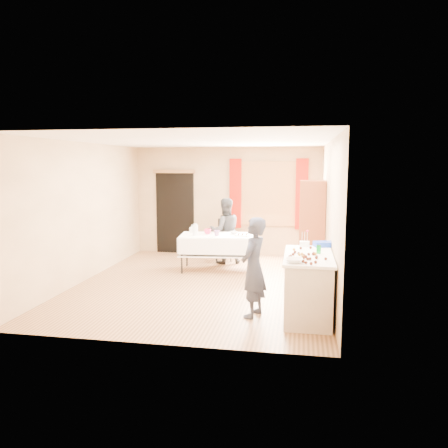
% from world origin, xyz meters
% --- Properties ---
extents(floor, '(4.50, 5.50, 0.02)m').
position_xyz_m(floor, '(0.00, 0.00, -0.01)').
color(floor, '#9E7047').
rests_on(floor, ground).
extents(ceiling, '(4.50, 5.50, 0.02)m').
position_xyz_m(ceiling, '(0.00, 0.00, 2.61)').
color(ceiling, white).
rests_on(ceiling, floor).
extents(wall_back, '(4.50, 0.02, 2.60)m').
position_xyz_m(wall_back, '(0.00, 2.76, 1.30)').
color(wall_back, tan).
rests_on(wall_back, floor).
extents(wall_front, '(4.50, 0.02, 2.60)m').
position_xyz_m(wall_front, '(0.00, -2.76, 1.30)').
color(wall_front, tan).
rests_on(wall_front, floor).
extents(wall_left, '(0.02, 5.50, 2.60)m').
position_xyz_m(wall_left, '(-2.26, 0.00, 1.30)').
color(wall_left, tan).
rests_on(wall_left, floor).
extents(wall_right, '(0.02, 5.50, 2.60)m').
position_xyz_m(wall_right, '(2.26, 0.00, 1.30)').
color(wall_right, tan).
rests_on(wall_right, floor).
extents(window_frame, '(1.32, 0.06, 1.52)m').
position_xyz_m(window_frame, '(1.00, 2.72, 1.50)').
color(window_frame, olive).
rests_on(window_frame, wall_back).
extents(window_pane, '(1.20, 0.02, 1.40)m').
position_xyz_m(window_pane, '(1.00, 2.71, 1.50)').
color(window_pane, white).
rests_on(window_pane, wall_back).
extents(curtain_left, '(0.28, 0.06, 1.65)m').
position_xyz_m(curtain_left, '(0.22, 2.67, 1.50)').
color(curtain_left, '#921206').
rests_on(curtain_left, wall_back).
extents(curtain_right, '(0.28, 0.06, 1.65)m').
position_xyz_m(curtain_right, '(1.78, 2.67, 1.50)').
color(curtain_right, '#921206').
rests_on(curtain_right, wall_back).
extents(doorway, '(0.95, 0.04, 2.00)m').
position_xyz_m(doorway, '(-1.30, 2.73, 1.00)').
color(doorway, black).
rests_on(doorway, floor).
extents(door_lintel, '(1.05, 0.06, 0.08)m').
position_xyz_m(door_lintel, '(-1.30, 2.70, 2.02)').
color(door_lintel, olive).
rests_on(door_lintel, wall_back).
extents(cabinet, '(0.50, 0.60, 1.87)m').
position_xyz_m(cabinet, '(1.99, 1.18, 0.94)').
color(cabinet, brown).
rests_on(cabinet, floor).
extents(counter, '(0.69, 1.45, 0.91)m').
position_xyz_m(counter, '(1.89, -1.40, 0.45)').
color(counter, '#BCAD9E').
rests_on(counter, floor).
extents(party_table, '(1.67, 0.97, 0.75)m').
position_xyz_m(party_table, '(0.10, 1.10, 0.45)').
color(party_table, black).
rests_on(party_table, floor).
extents(chair, '(0.39, 0.39, 0.94)m').
position_xyz_m(chair, '(0.06, 2.14, 0.28)').
color(chair, black).
rests_on(chair, floor).
extents(girl, '(0.72, 0.63, 1.45)m').
position_xyz_m(girl, '(1.12, -1.54, 0.72)').
color(girl, '#24283C').
rests_on(girl, floor).
extents(woman, '(1.10, 1.06, 1.46)m').
position_xyz_m(woman, '(0.12, 1.78, 0.73)').
color(woman, black).
rests_on(woman, floor).
extents(soda_can, '(0.08, 0.08, 0.12)m').
position_xyz_m(soda_can, '(2.03, -1.29, 0.97)').
color(soda_can, '#098B28').
rests_on(soda_can, counter).
extents(mixing_bowl, '(0.24, 0.24, 0.06)m').
position_xyz_m(mixing_bowl, '(1.69, -1.95, 0.94)').
color(mixing_bowl, white).
rests_on(mixing_bowl, counter).
extents(foam_block, '(0.15, 0.10, 0.08)m').
position_xyz_m(foam_block, '(1.83, -0.76, 0.95)').
color(foam_block, white).
rests_on(foam_block, counter).
extents(blue_basket, '(0.34, 0.27, 0.08)m').
position_xyz_m(blue_basket, '(2.13, -0.73, 0.95)').
color(blue_basket, '#173BC1').
rests_on(blue_basket, counter).
extents(pitcher, '(0.12, 0.12, 0.22)m').
position_xyz_m(pitcher, '(-0.34, 0.92, 0.86)').
color(pitcher, silver).
rests_on(pitcher, party_table).
extents(cup_red, '(0.22, 0.22, 0.11)m').
position_xyz_m(cup_red, '(-0.13, 1.13, 0.81)').
color(cup_red, '#DC1F4C').
rests_on(cup_red, party_table).
extents(cup_rainbow, '(0.12, 0.12, 0.11)m').
position_xyz_m(cup_rainbow, '(0.09, 0.96, 0.81)').
color(cup_rainbow, red).
rests_on(cup_rainbow, party_table).
extents(small_bowl, '(0.29, 0.29, 0.05)m').
position_xyz_m(small_bowl, '(0.41, 1.24, 0.78)').
color(small_bowl, white).
rests_on(small_bowl, party_table).
extents(pastry_tray, '(0.32, 0.26, 0.02)m').
position_xyz_m(pastry_tray, '(0.61, 1.05, 0.76)').
color(pastry_tray, white).
rests_on(pastry_tray, party_table).
extents(bottle, '(0.11, 0.11, 0.17)m').
position_xyz_m(bottle, '(-0.50, 1.24, 0.84)').
color(bottle, white).
rests_on(bottle, party_table).
extents(cake_balls, '(0.53, 1.14, 0.04)m').
position_xyz_m(cake_balls, '(1.83, -1.59, 0.93)').
color(cake_balls, '#3F2314').
rests_on(cake_balls, counter).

